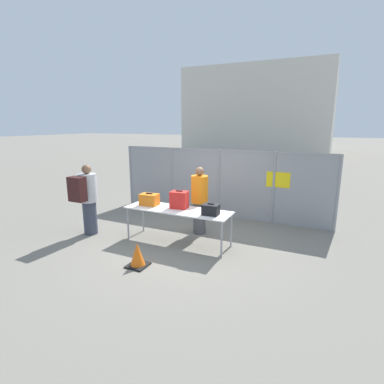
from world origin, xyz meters
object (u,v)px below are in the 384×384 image
at_px(suitcase_black, 211,210).
at_px(traffic_cone, 138,256).
at_px(suitcase_orange, 149,200).
at_px(security_worker_near, 199,200).
at_px(inspection_table, 178,212).
at_px(utility_trailer, 267,191).
at_px(traveler_hooded, 87,197).
at_px(suitcase_red, 179,200).

xyz_separation_m(suitcase_black, traffic_cone, (-0.95, -1.25, -0.68)).
distance_m(suitcase_orange, security_worker_near, 1.19).
xyz_separation_m(suitcase_orange, traffic_cone, (0.60, -1.35, -0.70)).
height_order(inspection_table, security_worker_near, security_worker_near).
xyz_separation_m(suitcase_orange, security_worker_near, (0.92, 0.75, -0.07)).
distance_m(suitcase_orange, traffic_cone, 1.63).
height_order(suitcase_black, security_worker_near, security_worker_near).
relative_size(inspection_table, utility_trailer, 0.72).
height_order(suitcase_orange, traffic_cone, suitcase_orange).
bearing_deg(inspection_table, utility_trailer, 76.27).
xyz_separation_m(suitcase_black, traveler_hooded, (-2.99, -0.38, 0.03)).
relative_size(suitcase_orange, traveler_hooded, 0.26).
bearing_deg(suitcase_black, inspection_table, 175.44).
height_order(suitcase_orange, suitcase_red, suitcase_red).
height_order(security_worker_near, traffic_cone, security_worker_near).
bearing_deg(traveler_hooded, suitcase_orange, 4.11).
height_order(traveler_hooded, utility_trailer, traveler_hooded).
bearing_deg(traffic_cone, suitcase_black, 52.70).
xyz_separation_m(inspection_table, suitcase_red, (-0.02, 0.10, 0.24)).
height_order(inspection_table, traffic_cone, inspection_table).
xyz_separation_m(security_worker_near, traffic_cone, (-0.32, -2.10, -0.63)).
bearing_deg(traveler_hooded, suitcase_red, -0.11).
bearing_deg(inspection_table, suitcase_red, 98.80).
xyz_separation_m(suitcase_red, traffic_cone, (-0.14, -1.42, -0.76)).
distance_m(security_worker_near, utility_trailer, 3.72).
height_order(traveler_hooded, traffic_cone, traveler_hooded).
bearing_deg(suitcase_red, inspection_table, -81.20).
bearing_deg(security_worker_near, suitcase_red, 62.97).
relative_size(inspection_table, traffic_cone, 5.17).
distance_m(utility_trailer, traffic_cone, 5.81).
bearing_deg(suitcase_red, traffic_cone, -95.55).
distance_m(suitcase_black, traffic_cone, 1.71).
height_order(security_worker_near, utility_trailer, security_worker_near).
bearing_deg(security_worker_near, suitcase_orange, 27.33).
bearing_deg(traveler_hooded, traffic_cone, -37.39).
relative_size(suitcase_black, traffic_cone, 0.73).
bearing_deg(suitcase_red, suitcase_black, -11.47).
bearing_deg(traffic_cone, suitcase_red, 84.45).
bearing_deg(traveler_hooded, suitcase_black, -6.96).
relative_size(suitcase_orange, suitcase_red, 1.07).
height_order(suitcase_orange, security_worker_near, security_worker_near).
distance_m(suitcase_black, security_worker_near, 1.06).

